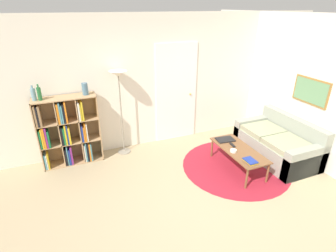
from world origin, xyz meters
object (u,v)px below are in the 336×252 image
couch (278,144)px  bottle_middle (39,94)px  bookshelf (67,132)px  laptop (225,139)px  vase_on_shelf (85,89)px  floor_lamp (119,83)px  bowl (233,151)px  bottle_left (33,94)px  coffee_table (239,151)px

couch → bottle_middle: bottle_middle is taller
bookshelf → laptop: 2.91m
laptop → vase_on_shelf: bearing=157.2°
floor_lamp → couch: (2.73, -1.30, -1.15)m
floor_lamp → bottle_middle: (-1.32, -0.01, -0.03)m
couch → bottle_middle: (-4.05, 1.29, 1.12)m
couch → laptop: couch is taller
laptop → bowl: 0.44m
laptop → bottle_left: bottle_left is taller
coffee_table → bottle_left: 3.60m
bookshelf → floor_lamp: size_ratio=0.78×
bowl → bookshelf: bearing=151.7°
couch → bottle_middle: bearing=162.3°
bowl → bottle_middle: bottle_middle is taller
bottle_left → couch: bearing=-17.5°
couch → vase_on_shelf: size_ratio=7.32×
bowl → bottle_left: (-3.02, 1.40, 0.97)m
floor_lamp → vase_on_shelf: bearing=178.9°
coffee_table → vase_on_shelf: (-2.35, 1.37, 1.03)m
bookshelf → bowl: bookshelf is taller
bookshelf → bottle_left: (-0.41, -0.01, 0.76)m
floor_lamp → laptop: bearing=-29.1°
bookshelf → bowl: size_ratio=11.64×
laptop → bottle_middle: (-3.05, 0.95, 0.99)m
laptop → bookshelf: bearing=160.3°
bowl → bottle_left: size_ratio=0.43×
floor_lamp → laptop: (1.73, -0.97, -1.02)m
coffee_table → laptop: bearing=93.8°
bottle_middle → laptop: bearing=-17.3°
laptop → bowl: bearing=-105.3°
laptop → bottle_middle: bottle_middle is taller
bookshelf → bottle_middle: bearing=-175.4°
floor_lamp → coffee_table: (1.76, -1.36, -1.07)m
coffee_table → bottle_left: (-3.17, 1.37, 1.03)m
coffee_table → laptop: 0.40m
coffee_table → bottle_left: bearing=156.7°
vase_on_shelf → floor_lamp: bearing=-1.1°
laptop → vase_on_shelf: 2.71m
laptop → bowl: size_ratio=3.20×
bowl → bottle_middle: bearing=154.8°
bottle_left → bottle_middle: size_ratio=0.94×
floor_lamp → bowl: 2.36m
bookshelf → laptop: bookshelf is taller
bookshelf → floor_lamp: floor_lamp is taller
couch → bowl: couch is taller
couch → coffee_table: size_ratio=1.33×
laptop → bottle_middle: size_ratio=1.30×
coffee_table → couch: bearing=3.3°
bookshelf → floor_lamp: (1.00, -0.01, 0.79)m
bottle_middle → floor_lamp: bearing=0.5°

